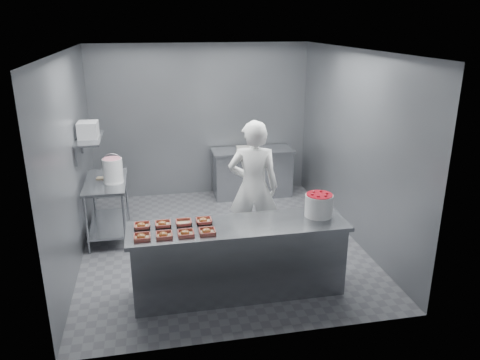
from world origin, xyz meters
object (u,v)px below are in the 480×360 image
tray_1 (164,235)px  tray_4 (142,225)px  tray_5 (163,224)px  tray_6 (184,222)px  tray_2 (186,233)px  tray_3 (207,231)px  strawberry_tub (319,204)px  glaze_bucket (113,170)px  service_counter (239,259)px  prep_table (107,200)px  back_counter (252,172)px  tray_7 (204,221)px  tray_0 (142,237)px  worker (253,188)px  appliance (88,130)px

tray_1 → tray_4: size_ratio=1.00×
tray_5 → tray_6: (0.24, 0.00, -0.00)m
tray_2 → tray_3: 0.24m
strawberry_tub → glaze_bucket: glaze_bucket is taller
tray_2 → tray_4: 0.57m
tray_6 → strawberry_tub: (1.64, -0.08, 0.13)m
service_counter → tray_4: (-1.11, 0.15, 0.47)m
service_counter → strawberry_tub: bearing=4.2°
prep_table → glaze_bucket: glaze_bucket is taller
prep_table → tray_4: tray_4 is taller
back_counter → tray_7: (-1.29, -3.10, 0.47)m
tray_0 → tray_4: bearing=90.0°
tray_0 → tray_1: same height
tray_0 → tray_3: (0.72, 0.00, 0.00)m
tray_1 → tray_7: (0.48, 0.30, 0.00)m
tray_6 → service_counter: bearing=-13.5°
prep_table → tray_2: bearing=-64.2°
strawberry_tub → tray_7: bearing=176.8°
tray_1 → glaze_bucket: bearing=108.0°
worker → strawberry_tub: (0.59, -0.98, 0.09)m
tray_3 → tray_7: 0.30m
service_counter → worker: worker is taller
tray_3 → tray_1: bearing=180.0°
service_counter → tray_2: tray_2 is taller
tray_4 → service_counter: bearing=-7.8°
tray_1 → worker: size_ratio=0.10×
tray_0 → appliance: size_ratio=0.60×
tray_5 → tray_6: 0.24m
tray_0 → tray_5: bearing=51.7°
appliance → worker: bearing=-20.2°
tray_5 → tray_6: bearing=0.0°
tray_1 → tray_5: same height
back_counter → strawberry_tub: strawberry_tub is taller
tray_4 → worker: 1.78m
tray_5 → tray_3: bearing=-32.3°
service_counter → glaze_bucket: (-1.52, 1.85, 0.64)m
prep_table → back_counter: bearing=27.0°
tray_2 → worker: (1.05, 1.21, 0.04)m
tray_4 → appliance: appliance is taller
tray_0 → strawberry_tub: bearing=6.1°
tray_7 → appliance: 2.42m
prep_table → appliance: 1.10m
strawberry_tub → tray_0: bearing=-173.9°
tray_5 → service_counter: bearing=-9.9°
tray_2 → worker: worker is taller
tray_3 → worker: bearing=56.2°
tray_1 → worker: bearing=43.1°
tray_4 → appliance: bearing=111.5°
service_counter → tray_2: 0.80m
tray_6 → tray_7: size_ratio=1.00×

